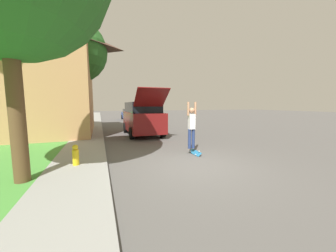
{
  "coord_description": "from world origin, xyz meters",
  "views": [
    {
      "loc": [
        -2.88,
        -5.44,
        2.04
      ],
      "look_at": [
        0.2,
        2.94,
        1.03
      ],
      "focal_mm": 20.0,
      "sensor_mm": 36.0,
      "label": 1
    }
  ],
  "objects_px": {
    "car_down_street": "(130,114)",
    "skateboard": "(195,152)",
    "suv_parked": "(142,118)",
    "skateboarder": "(192,125)",
    "fire_hydrant": "(76,155)",
    "lawn_tree_far": "(74,51)"
  },
  "relations": [
    {
      "from": "skateboarder",
      "to": "fire_hydrant",
      "type": "xyz_separation_m",
      "value": [
        -4.29,
        -0.23,
        -0.81
      ]
    },
    {
      "from": "skateboard",
      "to": "fire_hydrant",
      "type": "distance_m",
      "value": 4.44
    },
    {
      "from": "skateboarder",
      "to": "fire_hydrant",
      "type": "relative_size",
      "value": 2.82
    },
    {
      "from": "skateboard",
      "to": "fire_hydrant",
      "type": "bearing_deg",
      "value": -178.17
    },
    {
      "from": "suv_parked",
      "to": "skateboard",
      "type": "relative_size",
      "value": 6.94
    },
    {
      "from": "car_down_street",
      "to": "skateboarder",
      "type": "height_order",
      "value": "skateboarder"
    },
    {
      "from": "lawn_tree_far",
      "to": "fire_hydrant",
      "type": "xyz_separation_m",
      "value": [
        0.7,
        -8.51,
        -5.38
      ]
    },
    {
      "from": "lawn_tree_far",
      "to": "suv_parked",
      "type": "distance_m",
      "value": 6.77
    },
    {
      "from": "fire_hydrant",
      "to": "lawn_tree_far",
      "type": "bearing_deg",
      "value": 94.69
    },
    {
      "from": "skateboarder",
      "to": "fire_hydrant",
      "type": "height_order",
      "value": "skateboarder"
    },
    {
      "from": "car_down_street",
      "to": "fire_hydrant",
      "type": "height_order",
      "value": "car_down_street"
    },
    {
      "from": "suv_parked",
      "to": "car_down_street",
      "type": "height_order",
      "value": "suv_parked"
    },
    {
      "from": "car_down_street",
      "to": "skateboarder",
      "type": "relative_size",
      "value": 2.15
    },
    {
      "from": "skateboard",
      "to": "skateboarder",
      "type": "bearing_deg",
      "value": 145.31
    },
    {
      "from": "car_down_street",
      "to": "skateboard",
      "type": "xyz_separation_m",
      "value": [
        -0.29,
        -19.58,
        -0.63
      ]
    },
    {
      "from": "car_down_street",
      "to": "skateboard",
      "type": "distance_m",
      "value": 19.59
    },
    {
      "from": "lawn_tree_far",
      "to": "car_down_street",
      "type": "xyz_separation_m",
      "value": [
        5.41,
        11.21,
        -5.09
      ]
    },
    {
      "from": "skateboard",
      "to": "car_down_street",
      "type": "bearing_deg",
      "value": 89.16
    },
    {
      "from": "suv_parked",
      "to": "fire_hydrant",
      "type": "relative_size",
      "value": 7.87
    },
    {
      "from": "lawn_tree_far",
      "to": "suv_parked",
      "type": "height_order",
      "value": "lawn_tree_far"
    },
    {
      "from": "lawn_tree_far",
      "to": "fire_hydrant",
      "type": "height_order",
      "value": "lawn_tree_far"
    },
    {
      "from": "car_down_street",
      "to": "skateboarder",
      "type": "distance_m",
      "value": 19.5
    }
  ]
}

